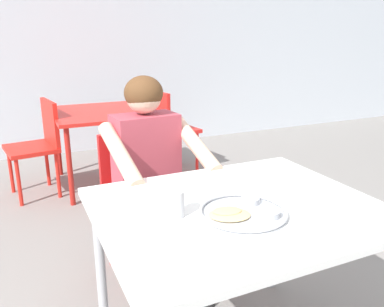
{
  "coord_description": "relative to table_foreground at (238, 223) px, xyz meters",
  "views": [
    {
      "loc": [
        -0.76,
        -1.09,
        1.37
      ],
      "look_at": [
        -0.1,
        0.34,
        0.9
      ],
      "focal_mm": 36.6,
      "sensor_mm": 36.0,
      "label": 1
    }
  ],
  "objects": [
    {
      "name": "chair_red_left",
      "position": [
        -0.57,
        2.38,
        -0.18
      ],
      "size": [
        0.47,
        0.5,
        0.84
      ],
      "color": "red",
      "rests_on": "ground"
    },
    {
      "name": "chair_foreground",
      "position": [
        -0.12,
        0.9,
        -0.18
      ],
      "size": [
        0.45,
        0.45,
        0.83
      ],
      "color": "red",
      "rests_on": "ground"
    },
    {
      "name": "back_wall",
      "position": [
        0.02,
        3.68,
        1.03
      ],
      "size": [
        12.0,
        0.12,
        3.4
      ],
      "primitive_type": "cube",
      "color": "silver",
      "rests_on": "ground"
    },
    {
      "name": "table_background_red",
      "position": [
        0.02,
        2.42,
        -0.04
      ],
      "size": [
        0.93,
        0.94,
        0.71
      ],
      "color": "red",
      "rests_on": "ground"
    },
    {
      "name": "chair_red_right",
      "position": [
        0.66,
        2.44,
        -0.17
      ],
      "size": [
        0.47,
        0.47,
        0.85
      ],
      "color": "red",
      "rests_on": "ground"
    },
    {
      "name": "drinking_cup",
      "position": [
        -0.26,
        0.01,
        0.13
      ],
      "size": [
        0.07,
        0.07,
        0.1
      ],
      "color": "silver",
      "rests_on": "table_foreground"
    },
    {
      "name": "table_foreground",
      "position": [
        0.0,
        0.0,
        0.0
      ],
      "size": [
        1.07,
        0.88,
        0.75
      ],
      "color": "white",
      "rests_on": "ground"
    },
    {
      "name": "diner_foreground",
      "position": [
        -0.11,
        0.68,
        0.04
      ],
      "size": [
        0.52,
        0.57,
        1.18
      ],
      "color": "#2A2A2A",
      "rests_on": "ground"
    },
    {
      "name": "thali_tray",
      "position": [
        -0.03,
        -0.08,
        0.09
      ],
      "size": [
        0.32,
        0.32,
        0.03
      ],
      "color": "#B7BABF",
      "rests_on": "table_foreground"
    }
  ]
}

